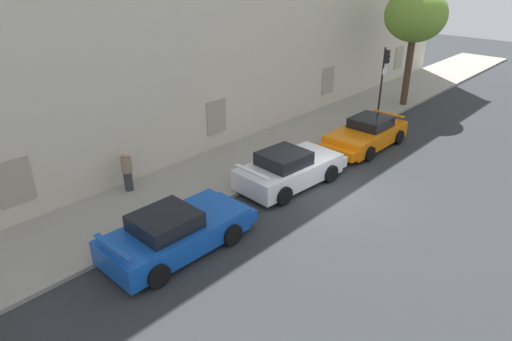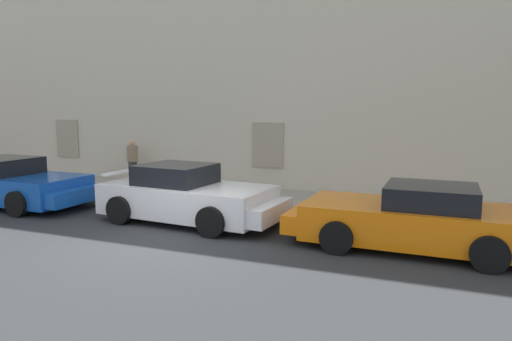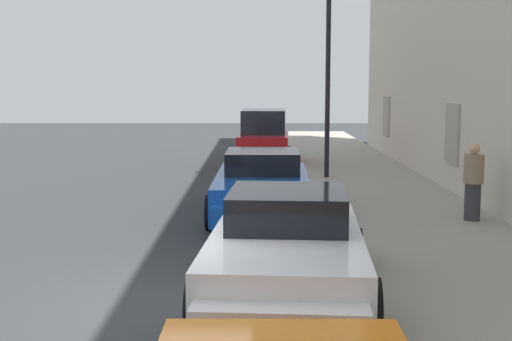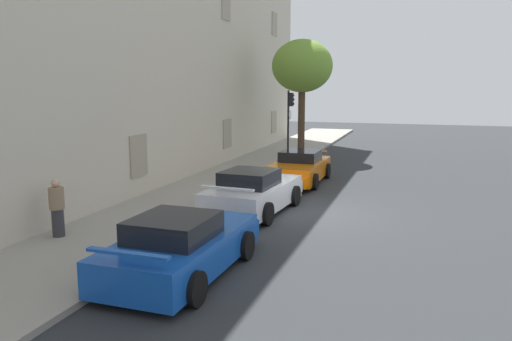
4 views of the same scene
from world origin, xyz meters
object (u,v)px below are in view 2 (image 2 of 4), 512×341
object	(u,v)px
sportscar_white_middle	(405,219)
pedestrian_admiring	(133,161)
sportscar_red_lead	(16,185)
sportscar_yellow_flank	(192,197)

from	to	relation	value
sportscar_white_middle	pedestrian_admiring	distance (m)	10.67
sportscar_red_lead	pedestrian_admiring	bearing A→B (deg)	77.03
sportscar_red_lead	pedestrian_admiring	size ratio (longest dim) A/B	3.11
sportscar_red_lead	pedestrian_admiring	world-z (taller)	pedestrian_admiring
sportscar_yellow_flank	sportscar_red_lead	bearing A→B (deg)	-177.47
sportscar_yellow_flank	pedestrian_admiring	size ratio (longest dim) A/B	3.07
sportscar_red_lead	sportscar_yellow_flank	world-z (taller)	sportscar_yellow_flank
sportscar_red_lead	sportscar_white_middle	bearing A→B (deg)	0.30
sportscar_red_lead	sportscar_yellow_flank	size ratio (longest dim) A/B	1.01
sportscar_white_middle	sportscar_yellow_flank	bearing A→B (deg)	177.80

